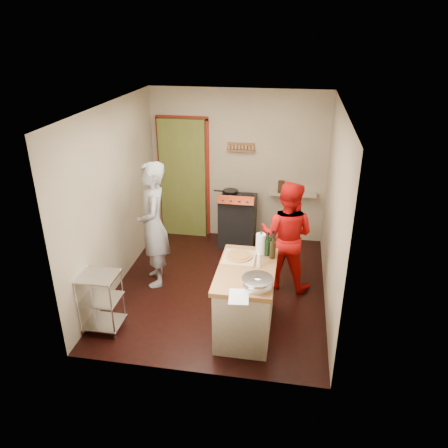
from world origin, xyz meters
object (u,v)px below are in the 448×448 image
(stove, at_px, (238,220))
(island, at_px, (246,298))
(person_stripe, at_px, (153,225))
(person_red, at_px, (287,236))
(wire_shelving, at_px, (101,300))

(stove, height_order, island, island)
(person_stripe, relative_size, person_red, 1.15)
(stove, relative_size, island, 0.75)
(wire_shelving, height_order, island, island)
(stove, bearing_deg, island, -79.38)
(stove, height_order, person_red, person_red)
(wire_shelving, bearing_deg, person_red, 32.92)
(island, distance_m, person_stripe, 1.77)
(person_stripe, bearing_deg, person_red, 75.44)
(island, xyz_separation_m, person_red, (0.43, 1.12, 0.34))
(wire_shelving, bearing_deg, stove, 63.15)
(stove, xyz_separation_m, person_red, (0.87, -1.20, 0.35))
(island, height_order, person_stripe, person_stripe)
(stove, relative_size, wire_shelving, 1.26)
(island, xyz_separation_m, person_stripe, (-1.45, 0.91, 0.46))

